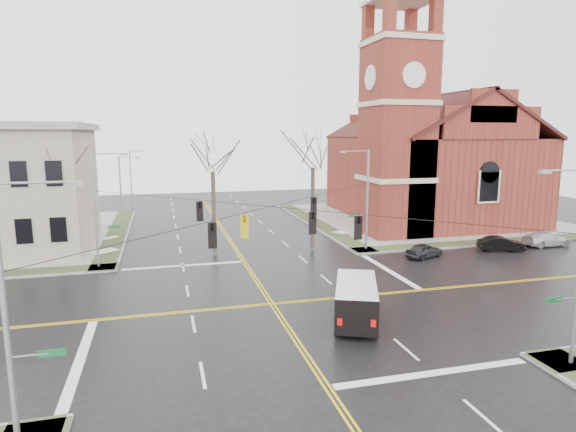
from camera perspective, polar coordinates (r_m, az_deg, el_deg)
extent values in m
plane|color=black|center=(30.75, -1.92, -10.37)|extent=(120.00, 120.00, 0.00)
cube|color=gray|center=(62.63, 15.51, -0.26)|extent=(30.00, 30.00, 0.15)
cube|color=#313B20|center=(56.96, 3.43, -0.81)|extent=(2.00, 30.00, 0.02)
cube|color=#313B20|center=(51.42, 23.25, -2.75)|extent=(30.00, 2.00, 0.02)
cube|color=#313B20|center=(54.38, -19.62, -1.87)|extent=(2.00, 30.00, 0.02)
cube|color=gold|center=(30.73, -2.15, -10.38)|extent=(0.12, 100.00, 0.01)
cube|color=gold|center=(30.78, -1.70, -10.34)|extent=(0.12, 100.00, 0.01)
cube|color=gold|center=(30.64, -1.87, -10.44)|extent=(100.00, 0.12, 0.01)
cube|color=gold|center=(30.86, -1.97, -10.29)|extent=(100.00, 0.12, 0.01)
cube|color=silver|center=(23.53, 16.85, -17.39)|extent=(9.50, 0.50, 0.01)
cube|color=silver|center=(40.10, -12.36, -5.76)|extent=(9.50, 0.50, 0.01)
cube|color=silver|center=(25.78, -23.42, -15.30)|extent=(0.50, 9.50, 0.01)
cube|color=silver|center=(38.69, 11.78, -6.31)|extent=(0.50, 9.50, 0.01)
cube|color=maroon|center=(50.87, 12.71, 8.87)|extent=(6.00, 6.00, 20.00)
cube|color=beige|center=(51.64, 13.13, 19.46)|extent=(6.30, 6.30, 0.50)
cylinder|color=silver|center=(48.48, 14.71, 15.87)|extent=(2.40, 0.15, 2.40)
cylinder|color=silver|center=(49.83, 9.74, 15.87)|extent=(0.15, 2.40, 2.40)
cube|color=maroon|center=(63.36, 16.04, 4.33)|extent=(18.00, 24.00, 10.00)
cube|color=maroon|center=(54.11, 10.76, 0.68)|extent=(2.00, 5.00, 4.40)
cylinder|color=gray|center=(43.92, 9.38, 1.87)|extent=(0.20, 0.20, 9.00)
cylinder|color=gray|center=(43.88, 8.62, 0.10)|extent=(1.20, 0.06, 0.06)
cube|color=#0F5928|center=(43.61, 7.77, 0.06)|extent=(0.90, 0.04, 0.25)
cylinder|color=gray|center=(43.06, 8.07, 7.63)|extent=(2.40, 0.08, 0.08)
cube|color=gray|center=(42.61, 6.57, 7.57)|extent=(0.50, 0.22, 0.15)
cylinder|color=gray|center=(40.42, -21.91, 0.61)|extent=(0.20, 0.20, 9.00)
cylinder|color=gray|center=(40.57, -20.95, -1.23)|extent=(1.20, 0.06, 0.06)
cube|color=#0F5928|center=(40.50, -19.96, -1.19)|extent=(0.90, 0.04, 0.25)
cylinder|color=gray|center=(39.88, -20.59, 6.94)|extent=(2.40, 0.08, 0.08)
cube|color=gray|center=(39.78, -18.85, 6.96)|extent=(0.50, 0.22, 0.15)
cylinder|color=gray|center=(25.10, 30.14, -8.46)|extent=(1.20, 0.06, 0.06)
cube|color=#0F5928|center=(24.63, 28.97, -8.70)|extent=(0.90, 0.04, 0.25)
cylinder|color=gray|center=(23.65, 30.30, 4.72)|extent=(2.40, 0.08, 0.08)
cube|color=gray|center=(22.82, 28.15, 4.64)|extent=(0.50, 0.22, 0.15)
cylinder|color=gray|center=(18.40, -30.51, -10.45)|extent=(0.20, 0.20, 9.00)
cylinder|color=gray|center=(18.72, -28.32, -14.35)|extent=(1.20, 0.06, 0.06)
cube|color=#0F5928|center=(18.57, -26.15, -14.38)|extent=(0.90, 0.04, 0.25)
cylinder|color=gray|center=(17.17, -27.92, 3.51)|extent=(2.40, 0.08, 0.08)
cube|color=gray|center=(16.94, -23.95, 3.57)|extent=(0.50, 0.22, 0.15)
cylinder|color=black|center=(29.21, -1.99, 1.13)|extent=(23.02, 23.02, 0.03)
cylinder|color=black|center=(29.21, -1.99, 1.13)|extent=(23.02, 23.02, 0.03)
imported|color=black|center=(24.81, -8.95, -2.30)|extent=(0.21, 0.26, 1.30)
imported|color=black|center=(34.19, 3.06, 1.11)|extent=(0.21, 0.26, 1.30)
imported|color=gold|center=(27.02, -5.17, -1.23)|extent=(0.21, 0.26, 1.30)
imported|color=black|center=(32.65, -10.42, 0.56)|extent=(0.21, 0.26, 1.30)
imported|color=black|center=(26.80, 8.32, -1.38)|extent=(0.21, 0.26, 1.30)
imported|color=black|center=(27.95, 2.93, -0.83)|extent=(0.21, 0.26, 1.30)
cylinder|color=gray|center=(56.70, -19.20, 2.65)|extent=(0.16, 0.16, 8.00)
cylinder|color=gray|center=(56.32, -18.41, 6.64)|extent=(2.00, 0.07, 0.07)
cube|color=gray|center=(56.27, -17.38, 6.64)|extent=(0.45, 0.20, 0.13)
cylinder|color=gray|center=(76.56, -18.13, 4.42)|extent=(0.16, 0.16, 8.00)
cylinder|color=gray|center=(76.27, -17.53, 7.37)|extent=(2.00, 0.07, 0.07)
cube|color=gray|center=(76.24, -16.78, 7.37)|extent=(0.45, 0.20, 0.13)
cube|color=white|center=(27.95, 8.07, -9.73)|extent=(4.24, 6.17, 1.85)
cube|color=white|center=(30.29, 8.02, -8.71)|extent=(2.43, 1.75, 1.30)
cube|color=black|center=(30.47, 8.04, -7.42)|extent=(1.91, 0.88, 0.87)
cube|color=black|center=(27.96, 8.10, -8.43)|extent=(3.56, 4.47, 0.60)
cube|color=#B70C0A|center=(25.28, 6.16, -12.36)|extent=(0.27, 0.17, 0.37)
cube|color=#B70C0A|center=(25.31, 10.08, -12.43)|extent=(0.27, 0.17, 0.37)
cube|color=black|center=(28.27, 8.03, -11.54)|extent=(4.31, 6.24, 0.11)
cylinder|color=black|center=(30.04, 6.06, -10.12)|extent=(0.56, 0.83, 0.78)
cylinder|color=black|center=(30.07, 9.93, -10.20)|extent=(0.56, 0.83, 0.78)
cylinder|color=black|center=(26.50, 5.85, -12.91)|extent=(0.56, 0.83, 0.78)
cylinder|color=black|center=(26.53, 10.27, -12.99)|extent=(0.56, 0.83, 0.78)
imported|color=black|center=(43.19, 15.86, -3.95)|extent=(3.93, 2.64, 1.24)
imported|color=black|center=(47.98, 23.95, -3.02)|extent=(4.28, 2.52, 1.33)
imported|color=#BCBCBF|center=(51.94, 28.26, -2.42)|extent=(4.69, 1.98, 1.35)
cylinder|color=#3B2E25|center=(43.14, -25.30, -0.58)|extent=(0.36, 0.36, 6.78)
cylinder|color=#3B2E25|center=(42.61, -8.78, 0.41)|extent=(0.36, 0.36, 7.18)
cylinder|color=#3B2E25|center=(43.91, 2.94, 0.93)|extent=(0.36, 0.36, 7.40)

